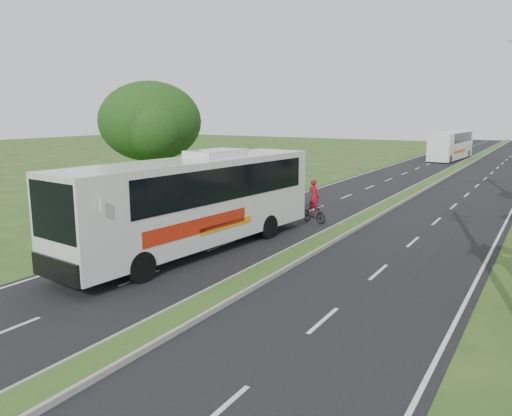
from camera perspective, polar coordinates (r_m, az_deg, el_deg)
The scene contains 9 objects.
ground at distance 16.06m, azimuth -4.02°, elevation -10.16°, with size 180.00×180.00×0.00m, color #28491B.
road_asphalt at distance 33.86m, azimuth 15.82°, elevation 0.75°, with size 14.00×160.00×0.02m, color black.
median_strip at distance 33.84m, azimuth 15.83°, elevation 0.91°, with size 1.20×160.00×0.18m.
lane_edge_left at distance 36.16m, azimuth 5.55°, elevation 1.73°, with size 0.12×160.00×0.01m, color silver.
lane_edge_right at distance 32.79m, azimuth 27.15°, elevation -0.40°, with size 0.12×160.00×0.01m, color silver.
shade_tree at distance 30.44m, azimuth -12.10°, elevation 9.33°, with size 6.30×6.00×7.54m.
coach_bus_main at distance 20.82m, azimuth -6.74°, elevation 1.25°, with size 3.93×13.10×4.17m.
coach_bus_far at distance 65.44m, azimuth 21.42°, elevation 6.84°, with size 3.24×11.63×3.35m.
motorcyclist at distance 26.30m, azimuth 6.61°, elevation 0.15°, with size 1.68×0.93×2.33m.
Camera 1 is at (8.67, -12.22, 5.79)m, focal length 35.00 mm.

